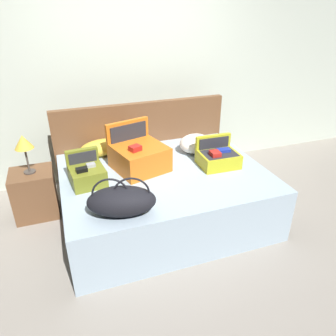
{
  "coord_description": "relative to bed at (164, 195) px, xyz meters",
  "views": [
    {
      "loc": [
        -0.92,
        -2.31,
        2.09
      ],
      "look_at": [
        0.0,
        0.28,
        0.66
      ],
      "focal_mm": 34.01,
      "sensor_mm": 36.0,
      "label": 1
    }
  ],
  "objects": [
    {
      "name": "bed",
      "position": [
        0.0,
        0.0,
        0.0
      ],
      "size": [
        2.04,
        1.57,
        0.56
      ],
      "primitive_type": "cube",
      "color": "#99ADBC",
      "rests_on": "ground"
    },
    {
      "name": "back_wall",
      "position": [
        0.0,
        1.25,
        1.02
      ],
      "size": [
        8.0,
        0.1,
        2.6
      ],
      "primitive_type": "cube",
      "color": "#B7C1B2",
      "rests_on": "ground"
    },
    {
      "name": "hard_case_medium",
      "position": [
        0.58,
        -0.05,
        0.38
      ],
      "size": [
        0.4,
        0.34,
        0.29
      ],
      "rotation": [
        0.0,
        0.0,
        -0.03
      ],
      "color": "gold",
      "rests_on": "bed"
    },
    {
      "name": "duffel_bag",
      "position": [
        -0.56,
        -0.57,
        0.41
      ],
      "size": [
        0.61,
        0.43,
        0.33
      ],
      "rotation": [
        0.0,
        0.0,
        -0.26
      ],
      "color": "black",
      "rests_on": "bed"
    },
    {
      "name": "pillow_center_head",
      "position": [
        -0.53,
        0.63,
        0.37
      ],
      "size": [
        0.53,
        0.34,
        0.18
      ],
      "primitive_type": "ellipsoid",
      "rotation": [
        0.0,
        0.0,
        0.15
      ],
      "color": "gold",
      "rests_on": "bed"
    },
    {
      "name": "nightstand",
      "position": [
        -1.3,
        0.53,
        -0.02
      ],
      "size": [
        0.44,
        0.4,
        0.52
      ],
      "primitive_type": "cube",
      "color": "brown",
      "rests_on": "ground"
    },
    {
      "name": "ground_plane",
      "position": [
        0.0,
        -0.4,
        -0.28
      ],
      "size": [
        12.0,
        12.0,
        0.0
      ],
      "primitive_type": "plane",
      "color": "gray"
    },
    {
      "name": "hard_case_small",
      "position": [
        -0.76,
        0.03,
        0.38
      ],
      "size": [
        0.34,
        0.38,
        0.3
      ],
      "rotation": [
        0.0,
        0.0,
        0.11
      ],
      "color": "olive",
      "rests_on": "bed"
    },
    {
      "name": "headboard",
      "position": [
        0.0,
        0.82,
        0.25
      ],
      "size": [
        2.08,
        0.08,
        1.06
      ],
      "primitive_type": "cube",
      "color": "brown",
      "rests_on": "ground"
    },
    {
      "name": "hard_case_large",
      "position": [
        -0.22,
        0.16,
        0.43
      ],
      "size": [
        0.6,
        0.61,
        0.46
      ],
      "rotation": [
        0.0,
        0.0,
        0.27
      ],
      "color": "#D16619",
      "rests_on": "bed"
    },
    {
      "name": "pillow_near_headboard",
      "position": [
        0.49,
        0.33,
        0.39
      ],
      "size": [
        0.38,
        0.32,
        0.21
      ],
      "primitive_type": "ellipsoid",
      "rotation": [
        0.0,
        0.0,
        -0.04
      ],
      "color": "white",
      "rests_on": "bed"
    },
    {
      "name": "table_lamp",
      "position": [
        -1.3,
        0.53,
        0.56
      ],
      "size": [
        0.19,
        0.19,
        0.41
      ],
      "color": "#3F3833",
      "rests_on": "nightstand"
    }
  ]
}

